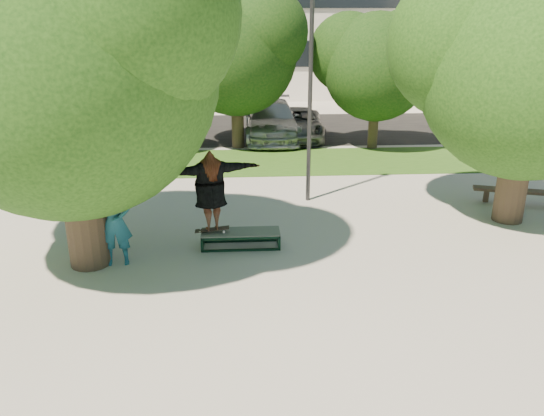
{
  "coord_description": "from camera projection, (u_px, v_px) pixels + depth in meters",
  "views": [
    {
      "loc": [
        -0.98,
        -9.58,
        4.92
      ],
      "look_at": [
        -0.33,
        0.6,
        1.33
      ],
      "focal_mm": 35.0,
      "sensor_mm": 36.0,
      "label": 1
    }
  ],
  "objects": [
    {
      "name": "grind_box",
      "position": [
        241.0,
        239.0,
        12.22
      ],
      "size": [
        1.8,
        0.6,
        0.38
      ],
      "color": "black",
      "rests_on": "ground"
    },
    {
      "name": "car_silver_a",
      "position": [
        157.0,
        118.0,
        23.82
      ],
      "size": [
        2.31,
        4.93,
        1.63
      ],
      "primitive_type": "imported",
      "rotation": [
        0.0,
        0.0,
        0.08
      ],
      "color": "#A0A0A5",
      "rests_on": "asphalt_strip"
    },
    {
      "name": "bg_tree_right",
      "position": [
        375.0,
        60.0,
        20.71
      ],
      "size": [
        5.04,
        4.31,
        5.43
      ],
      "color": "#38281E",
      "rests_on": "ground"
    },
    {
      "name": "lamppost",
      "position": [
        310.0,
        90.0,
        14.43
      ],
      "size": [
        0.25,
        0.15,
        6.11
      ],
      "color": "#2D2D30",
      "rests_on": "ground"
    },
    {
      "name": "car_grey",
      "position": [
        297.0,
        124.0,
        23.34
      ],
      "size": [
        2.57,
        4.91,
        1.32
      ],
      "primitive_type": "imported",
      "rotation": [
        0.0,
        0.0,
        -0.08
      ],
      "color": "slate",
      "rests_on": "asphalt_strip"
    },
    {
      "name": "bg_tree_left",
      "position": [
        85.0,
        56.0,
        19.49
      ],
      "size": [
        5.28,
        4.51,
        5.77
      ],
      "color": "#38281E",
      "rests_on": "ground"
    },
    {
      "name": "car_dark",
      "position": [
        167.0,
        121.0,
        24.23
      ],
      "size": [
        1.51,
        3.93,
        1.28
      ],
      "primitive_type": "imported",
      "rotation": [
        0.0,
        0.0,
        -0.04
      ],
      "color": "black",
      "rests_on": "asphalt_strip"
    },
    {
      "name": "tree_left",
      "position": [
        61.0,
        50.0,
        10.01
      ],
      "size": [
        6.96,
        5.95,
        7.12
      ],
      "color": "#38281E",
      "rests_on": "ground"
    },
    {
      "name": "grass_strip",
      "position": [
        292.0,
        161.0,
        19.71
      ],
      "size": [
        30.0,
        4.0,
        0.02
      ],
      "primitive_type": "cube",
      "color": "#254B15",
      "rests_on": "ground"
    },
    {
      "name": "bystander",
      "position": [
        115.0,
        222.0,
        11.1
      ],
      "size": [
        0.74,
        0.53,
        1.91
      ],
      "primitive_type": "imported",
      "rotation": [
        0.0,
        0.0,
        0.11
      ],
      "color": "#1B5567",
      "rests_on": "ground"
    },
    {
      "name": "skater_rig",
      "position": [
        210.0,
        191.0,
        11.79
      ],
      "size": [
        2.33,
        1.19,
        1.91
      ],
      "rotation": [
        0.0,
        0.0,
        3.41
      ],
      "color": "white",
      "rests_on": "grind_box"
    },
    {
      "name": "bench",
      "position": [
        526.0,
        193.0,
        14.96
      ],
      "size": [
        2.78,
        1.25,
        0.43
      ],
      "rotation": [
        0.0,
        0.0,
        -0.33
      ],
      "color": "#4B3A2D",
      "rests_on": "ground"
    },
    {
      "name": "tree_right",
      "position": [
        527.0,
        58.0,
        12.61
      ],
      "size": [
        6.24,
        5.33,
        6.51
      ],
      "color": "#38281E",
      "rests_on": "ground"
    },
    {
      "name": "bg_tree_mid",
      "position": [
        234.0,
        46.0,
        20.68
      ],
      "size": [
        5.76,
        4.92,
        6.24
      ],
      "color": "#38281E",
      "rests_on": "ground"
    },
    {
      "name": "car_silver_b",
      "position": [
        272.0,
        120.0,
        23.33
      ],
      "size": [
        2.42,
        5.69,
        1.64
      ],
      "primitive_type": "imported",
      "rotation": [
        0.0,
        0.0,
        -0.02
      ],
      "color": "#ACACB1",
      "rests_on": "asphalt_strip"
    },
    {
      "name": "asphalt_strip",
      "position": [
        258.0,
        129.0,
        25.77
      ],
      "size": [
        40.0,
        8.0,
        0.01
      ],
      "primitive_type": "cube",
      "color": "black",
      "rests_on": "ground"
    },
    {
      "name": "ground",
      "position": [
        290.0,
        279.0,
        10.71
      ],
      "size": [
        120.0,
        120.0,
        0.0
      ],
      "primitive_type": "plane",
      "color": "gray",
      "rests_on": "ground"
    }
  ]
}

